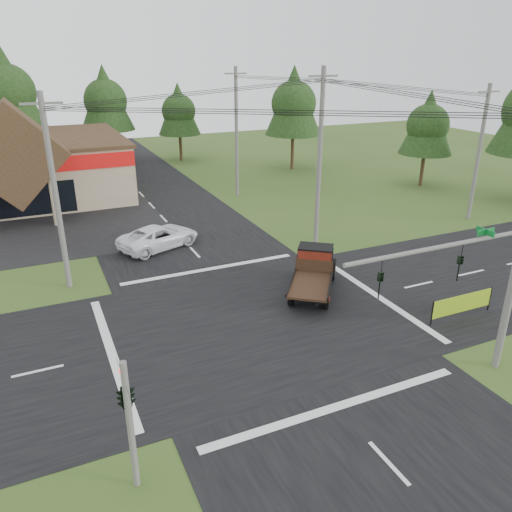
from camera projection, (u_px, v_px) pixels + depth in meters
ground at (258, 322)px, 24.37m from camera, size 120.00×120.00×0.00m
road_ns at (258, 321)px, 24.37m from camera, size 12.00×120.00×0.02m
road_ew at (258, 321)px, 24.36m from camera, size 120.00×12.00×0.02m
traffic_signal_mast at (484, 277)px, 18.61m from camera, size 8.12×0.24×7.00m
traffic_signal_corner at (125, 385)px, 13.99m from camera, size 0.53×2.48×4.40m
utility_pole_nw at (55, 193)px, 26.02m from camera, size 2.00×0.30×10.50m
utility_pole_ne at (319, 159)px, 31.96m from camera, size 2.00×0.30×11.50m
utility_pole_far at (479, 152)px, 37.57m from camera, size 2.00×0.30×10.20m
utility_pole_n at (237, 132)px, 43.82m from camera, size 2.00×0.30×11.20m
tree_row_c at (7, 89)px, 51.82m from camera, size 7.28×7.28×13.13m
tree_row_d at (105, 99)px, 57.01m from camera, size 6.16×6.16×11.11m
tree_row_e at (179, 109)px, 58.89m from camera, size 5.04×5.04×9.09m
tree_side_ne at (294, 101)px, 53.79m from camera, size 6.16×6.16×11.11m
tree_side_e_near at (428, 123)px, 47.24m from camera, size 5.04×5.04×9.09m
antique_flatbed_truck at (313, 273)px, 26.89m from camera, size 5.07×5.77×2.34m
roadside_banner at (462, 306)px, 24.48m from camera, size 3.83×0.13×1.31m
white_pickup at (159, 237)px, 33.38m from camera, size 6.10×4.41×1.54m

